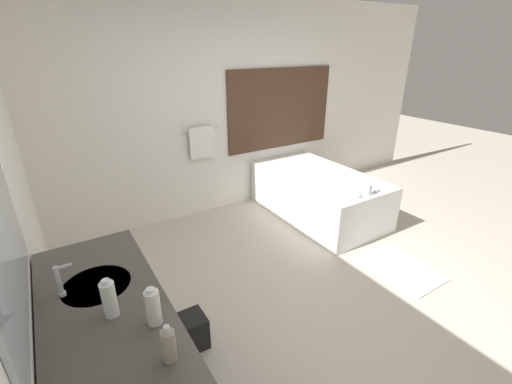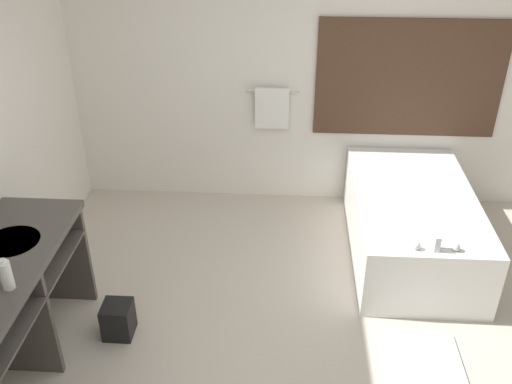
{
  "view_description": "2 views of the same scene",
  "coord_description": "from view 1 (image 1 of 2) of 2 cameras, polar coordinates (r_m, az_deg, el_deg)",
  "views": [
    {
      "loc": [
        -1.96,
        -1.77,
        2.13
      ],
      "look_at": [
        -0.4,
        0.71,
        0.85
      ],
      "focal_mm": 24.0,
      "sensor_mm": 36.0,
      "label": 1
    },
    {
      "loc": [
        -0.14,
        -2.89,
        3.02
      ],
      "look_at": [
        -0.36,
        0.69,
        0.91
      ],
      "focal_mm": 40.0,
      "sensor_mm": 36.0,
      "label": 2
    }
  ],
  "objects": [
    {
      "name": "ground_plane",
      "position": [
        3.39,
        12.65,
        -16.06
      ],
      "size": [
        16.0,
        16.0,
        0.0
      ],
      "primitive_type": "plane",
      "color": "beige",
      "rests_on": "ground"
    },
    {
      "name": "sink_faucet",
      "position": [
        2.1,
        -29.88,
        -12.84
      ],
      "size": [
        0.09,
        0.04,
        0.18
      ],
      "color": "silver",
      "rests_on": "vanity_counter"
    },
    {
      "name": "waste_bin",
      "position": [
        2.83,
        -10.64,
        -21.84
      ],
      "size": [
        0.21,
        0.21,
        0.27
      ],
      "color": "black",
      "rests_on": "ground_plane"
    },
    {
      "name": "bath_mat",
      "position": [
        3.89,
        23.14,
        -11.68
      ],
      "size": [
        0.51,
        0.74,
        0.02
      ],
      "color": "white",
      "rests_on": "ground_plane"
    },
    {
      "name": "soap_dispenser",
      "position": [
        1.59,
        -14.34,
        -23.48
      ],
      "size": [
        0.06,
        0.06,
        0.18
      ],
      "color": "gray",
      "rests_on": "vanity_counter"
    },
    {
      "name": "bathtub",
      "position": [
        4.6,
        10.31,
        -0.03
      ],
      "size": [
        1.0,
        1.77,
        0.7
      ],
      "color": "white",
      "rests_on": "ground_plane"
    },
    {
      "name": "wall_back_with_blinds",
      "position": [
        4.53,
        -5.79,
        13.47
      ],
      "size": [
        7.4,
        0.13,
        2.7
      ],
      "color": "white",
      "rests_on": "ground_plane"
    },
    {
      "name": "water_bottle_2",
      "position": [
        1.86,
        -23.27,
        -16.03
      ],
      "size": [
        0.07,
        0.07,
        0.21
      ],
      "color": "silver",
      "rests_on": "vanity_counter"
    },
    {
      "name": "water_bottle_1",
      "position": [
        1.75,
        -16.78,
        -17.87
      ],
      "size": [
        0.07,
        0.07,
        0.2
      ],
      "color": "silver",
      "rests_on": "vanity_counter"
    },
    {
      "name": "vanity_counter",
      "position": [
        2.14,
        -22.85,
        -22.02
      ],
      "size": [
        0.6,
        1.52,
        0.91
      ],
      "color": "#4C4742",
      "rests_on": "ground_plane"
    }
  ]
}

